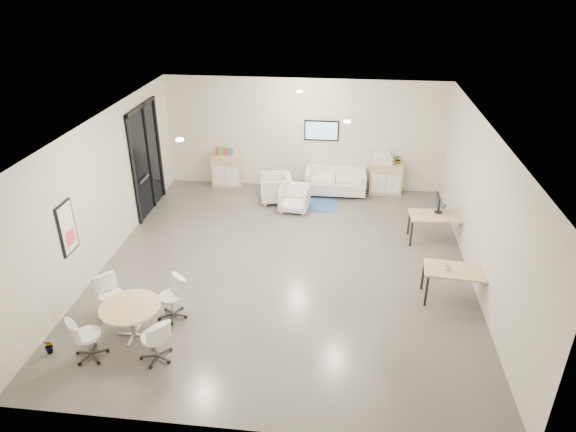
% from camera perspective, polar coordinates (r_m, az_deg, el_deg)
% --- Properties ---
extents(room_shell, '(9.60, 10.60, 4.80)m').
position_cam_1_polar(room_shell, '(10.71, -0.32, 1.75)').
color(room_shell, '#4F4C48').
rests_on(room_shell, ground).
extents(glass_door, '(0.09, 1.90, 2.85)m').
position_cam_1_polar(glass_door, '(13.97, -15.45, 6.43)').
color(glass_door, black).
rests_on(glass_door, room_shell).
extents(artwork, '(0.05, 0.54, 1.04)m').
position_cam_1_polar(artwork, '(10.58, -23.33, -1.25)').
color(artwork, black).
rests_on(artwork, room_shell).
extents(wall_tv, '(0.98, 0.06, 0.58)m').
position_cam_1_polar(wall_tv, '(14.77, 3.74, 9.46)').
color(wall_tv, black).
rests_on(wall_tv, room_shell).
extents(ceiling_spots, '(3.14, 4.14, 0.03)m').
position_cam_1_polar(ceiling_spots, '(10.96, -0.87, 11.16)').
color(ceiling_spots, '#FFEAC6').
rests_on(ceiling_spots, room_shell).
extents(sideboard_left, '(0.86, 0.45, 0.97)m').
position_cam_1_polar(sideboard_left, '(15.38, -6.82, 5.02)').
color(sideboard_left, tan).
rests_on(sideboard_left, room_shell).
extents(sideboard_right, '(0.91, 0.44, 0.91)m').
position_cam_1_polar(sideboard_right, '(15.05, 10.81, 4.12)').
color(sideboard_right, tan).
rests_on(sideboard_right, room_shell).
extents(books, '(0.50, 0.14, 0.22)m').
position_cam_1_polar(books, '(15.18, -7.09, 7.13)').
color(books, red).
rests_on(books, sideboard_left).
extents(printer, '(0.51, 0.45, 0.32)m').
position_cam_1_polar(printer, '(14.82, 10.53, 6.32)').
color(printer, white).
rests_on(printer, sideboard_right).
extents(loveseat, '(1.71, 0.87, 0.64)m').
position_cam_1_polar(loveseat, '(14.87, 5.30, 3.76)').
color(loveseat, silver).
rests_on(loveseat, room_shell).
extents(blue_rug, '(1.46, 1.03, 0.01)m').
position_cam_1_polar(blue_rug, '(14.27, 2.79, 1.31)').
color(blue_rug, '#2E518C').
rests_on(blue_rug, room_shell).
extents(armchair_left, '(0.93, 0.97, 0.86)m').
position_cam_1_polar(armchair_left, '(14.30, -1.39, 3.26)').
color(armchair_left, silver).
rests_on(armchair_left, room_shell).
extents(armchair_right, '(0.81, 0.76, 0.78)m').
position_cam_1_polar(armchair_right, '(13.76, 0.71, 2.11)').
color(armchair_right, silver).
rests_on(armchair_right, room_shell).
extents(desk_rear, '(1.40, 0.76, 0.71)m').
position_cam_1_polar(desk_rear, '(12.62, 16.39, -0.20)').
color(desk_rear, tan).
rests_on(desk_rear, room_shell).
extents(desk_front, '(1.37, 0.77, 0.69)m').
position_cam_1_polar(desk_front, '(10.62, 18.40, -6.02)').
color(desk_front, tan).
rests_on(desk_front, room_shell).
extents(monitor, '(0.20, 0.50, 0.44)m').
position_cam_1_polar(monitor, '(12.62, 16.29, 1.37)').
color(monitor, black).
rests_on(monitor, desk_rear).
extents(round_table, '(1.07, 1.07, 0.65)m').
position_cam_1_polar(round_table, '(9.61, -17.10, -9.97)').
color(round_table, tan).
rests_on(round_table, room_shell).
extents(meeting_chairs, '(2.04, 2.04, 0.82)m').
position_cam_1_polar(meeting_chairs, '(9.70, -16.98, -10.70)').
color(meeting_chairs, white).
rests_on(meeting_chairs, room_shell).
extents(plant_cabinet, '(0.33, 0.35, 0.22)m').
position_cam_1_polar(plant_cabinet, '(14.86, 12.14, 6.06)').
color(plant_cabinet, '#3F7F3F').
rests_on(plant_cabinet, sideboard_right).
extents(plant_floor, '(0.28, 0.35, 0.14)m').
position_cam_1_polar(plant_floor, '(10.04, -24.92, -13.34)').
color(plant_floor, '#3F7F3F').
rests_on(plant_floor, room_shell).
extents(cup, '(0.13, 0.12, 0.11)m').
position_cam_1_polar(cup, '(10.49, 17.31, -5.48)').
color(cup, white).
rests_on(cup, desk_front).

